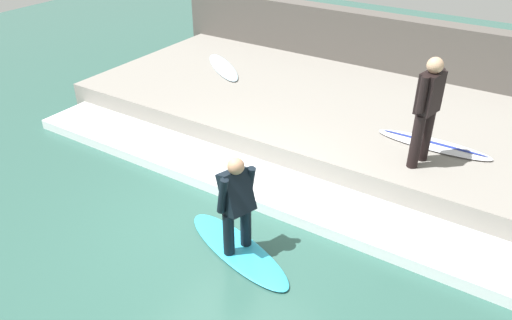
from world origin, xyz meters
TOP-DOWN VIEW (x-y plane):
  - ground_plane at (0.00, 0.00)m, footprint 28.00×28.00m
  - concrete_ledge at (3.82, 0.00)m, footprint 4.40×10.39m
  - back_wall at (6.27, 0.00)m, footprint 0.50×10.91m
  - wave_foam_crest at (1.08, 0.00)m, footprint 1.08×9.87m
  - surfboard_riding at (-0.38, -0.49)m, footprint 1.16×2.09m
  - surfer_riding at (-0.38, -0.49)m, footprint 0.52×0.50m
  - surfer_waiting_near at (2.39, -2.03)m, footprint 0.57×0.32m
  - surfboard_waiting_near at (3.08, -2.09)m, footprint 0.46×1.90m
  - surfboard_spare at (4.15, 3.05)m, footprint 1.52×1.74m

SIDE VIEW (x-z plane):
  - ground_plane at x=0.00m, z-range 0.00..0.00m
  - surfboard_riding at x=-0.38m, z-range 0.00..0.06m
  - wave_foam_crest at x=1.08m, z-range 0.00..0.18m
  - concrete_ledge at x=3.82m, z-range 0.00..0.53m
  - surfboard_spare at x=4.15m, z-range 0.53..0.59m
  - surfboard_waiting_near at x=3.08m, z-range 0.53..0.60m
  - surfer_riding at x=-0.38m, z-range 0.14..1.57m
  - back_wall at x=6.27m, z-range 0.00..1.72m
  - surfer_waiting_near at x=2.39m, z-range 0.64..2.38m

